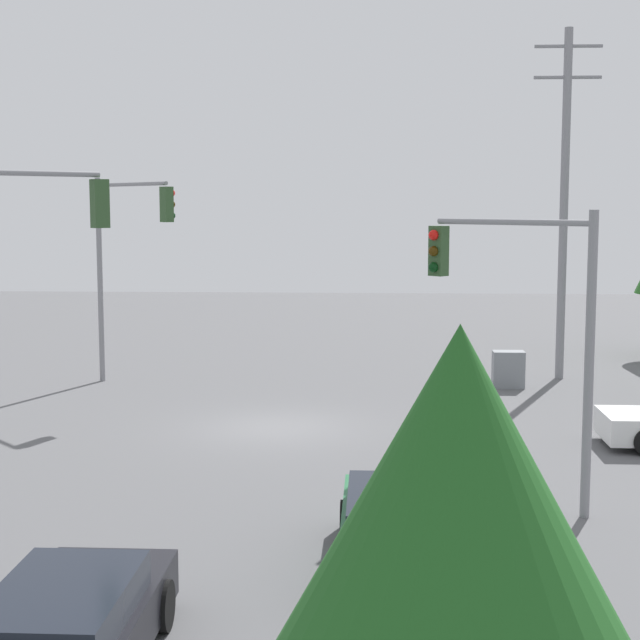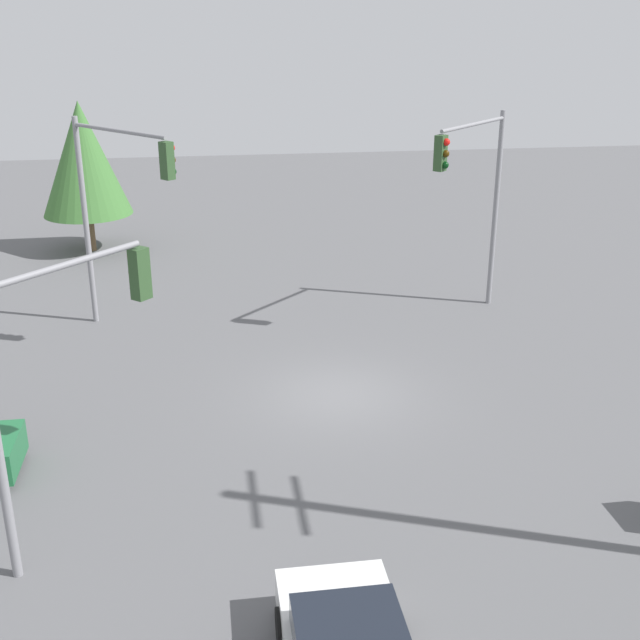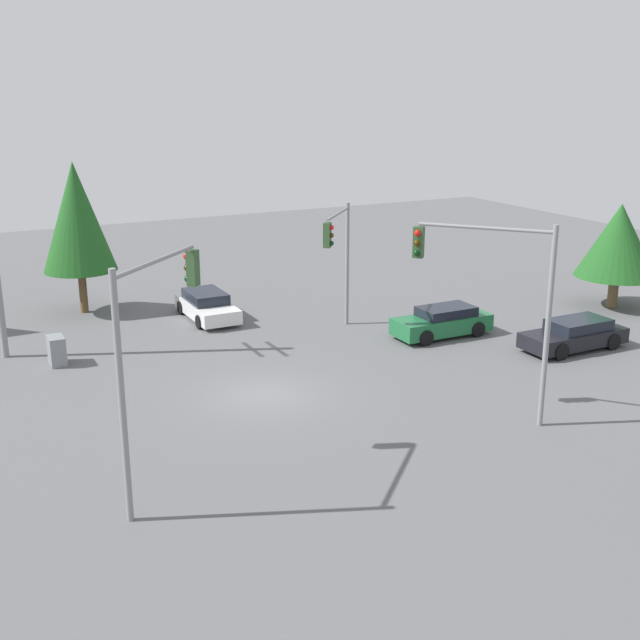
% 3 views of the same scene
% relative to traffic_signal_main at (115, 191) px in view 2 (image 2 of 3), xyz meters
% --- Properties ---
extents(ground_plane, '(80.00, 80.00, 0.00)m').
position_rel_traffic_signal_main_xyz_m(ground_plane, '(-5.45, -6.04, -4.67)').
color(ground_plane, '#5B5B5E').
extents(traffic_signal_main, '(3.65, 3.19, 6.78)m').
position_rel_traffic_signal_main_xyz_m(traffic_signal_main, '(0.00, 0.00, 0.00)').
color(traffic_signal_main, gray).
rests_on(traffic_signal_main, ground_plane).
extents(traffic_signal_cross, '(2.97, 2.76, 5.79)m').
position_rel_traffic_signal_main_xyz_m(traffic_signal_cross, '(-10.85, 0.07, -0.68)').
color(traffic_signal_cross, gray).
rests_on(traffic_signal_cross, ground_plane).
extents(traffic_signal_aux, '(3.23, 3.26, 6.77)m').
position_rel_traffic_signal_main_xyz_m(traffic_signal_aux, '(-0.06, -11.48, -0.03)').
color(traffic_signal_aux, gray).
rests_on(traffic_signal_aux, ground_plane).
extents(tree_corner, '(3.77, 3.77, 6.40)m').
position_rel_traffic_signal_main_xyz_m(tree_corner, '(10.22, 2.26, -0.66)').
color(tree_corner, brown).
rests_on(tree_corner, ground_plane).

